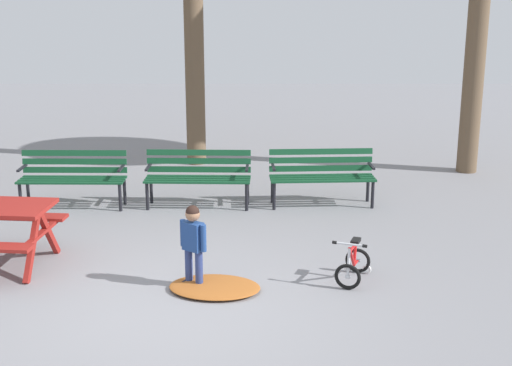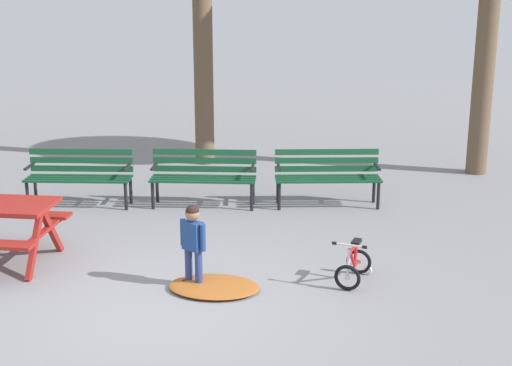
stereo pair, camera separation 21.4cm
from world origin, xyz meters
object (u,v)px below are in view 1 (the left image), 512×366
(park_bench_left, at_px, (201,173))
(kids_bicycle, at_px, (356,264))
(child_standing, at_px, (196,240))
(park_bench_far_left, at_px, (76,174))
(park_bench_right, at_px, (324,172))

(park_bench_left, distance_m, kids_bicycle, 3.56)
(kids_bicycle, bearing_deg, child_standing, -174.51)
(park_bench_far_left, bearing_deg, child_standing, -55.78)
(child_standing, bearing_deg, park_bench_left, 93.47)
(child_standing, bearing_deg, kids_bicycle, 5.49)
(child_standing, bearing_deg, park_bench_right, 61.75)
(park_bench_far_left, bearing_deg, kids_bicycle, -36.65)
(park_bench_far_left, height_order, kids_bicycle, park_bench_far_left)
(park_bench_right, bearing_deg, park_bench_far_left, -178.49)
(park_bench_far_left, bearing_deg, park_bench_left, 0.96)
(park_bench_right, distance_m, child_standing, 3.60)
(park_bench_left, bearing_deg, kids_bicycle, -55.77)
(park_bench_left, height_order, park_bench_right, same)
(park_bench_right, xyz_separation_m, child_standing, (-1.70, -3.17, 0.04))
(child_standing, relative_size, kids_bicycle, 1.52)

